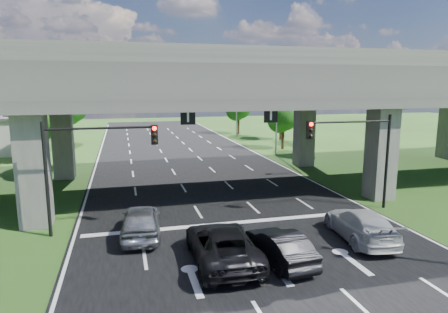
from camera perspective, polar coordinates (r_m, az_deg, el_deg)
name	(u,v)px	position (r m, az deg, el deg)	size (l,w,h in m)	color
ground	(257,247)	(20.06, 4.73, -12.72)	(160.00, 160.00, 0.00)	#294416
road	(212,193)	(29.17, -1.71, -5.30)	(18.00, 120.00, 0.03)	black
overpass	(206,83)	(30.07, -2.64, 10.41)	(80.00, 15.00, 10.00)	#3B3835
signal_right	(358,145)	(25.79, 18.59, 1.60)	(5.76, 0.54, 6.00)	black
signal_left	(90,156)	(21.75, -18.62, 0.09)	(5.76, 0.54, 6.00)	black
streetlight_far	(273,103)	(44.55, 7.08, 7.59)	(3.38, 0.25, 10.00)	gray
streetlight_beyond	(234,98)	(59.72, 1.43, 8.30)	(3.38, 0.25, 10.00)	gray
tree_left_near	(41,115)	(44.24, -24.63, 5.40)	(4.50, 4.50, 7.80)	black
tree_left_mid	(27,116)	(52.69, -26.29, 5.19)	(3.91, 3.90, 6.76)	black
tree_left_far	(71,104)	(59.89, -21.05, 6.96)	(4.80, 4.80, 8.32)	black
tree_right_near	(284,112)	(49.43, 8.55, 6.24)	(4.20, 4.20, 7.28)	black
tree_right_mid	(281,111)	(57.97, 8.21, 6.49)	(3.91, 3.90, 6.76)	black
tree_right_far	(239,104)	(64.14, 2.13, 7.51)	(4.50, 4.50, 7.80)	black
car_silver	(141,221)	(21.34, -11.76, -8.99)	(1.97, 4.91, 1.67)	#9A9CA2
car_dark	(280,247)	(18.23, 7.96, -12.63)	(1.54, 4.42, 1.46)	black
car_white	(360,224)	(21.71, 18.91, -9.16)	(2.18, 5.35, 1.55)	#B1B1B1
car_trailing	(222,245)	(18.04, -0.23, -12.48)	(2.70, 5.87, 1.63)	black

